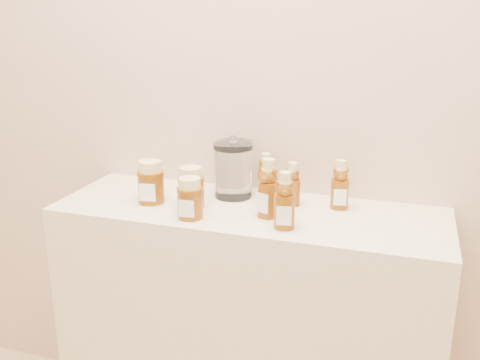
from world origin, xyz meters
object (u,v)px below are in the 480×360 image
(glass_canister, at_px, (233,167))
(bear_bottle_back_left, at_px, (266,172))
(display_table, at_px, (248,335))
(bear_bottle_front_left, at_px, (268,184))
(honey_jar_left, at_px, (151,182))

(glass_canister, bearing_deg, bear_bottle_back_left, 20.55)
(display_table, distance_m, glass_canister, 0.56)
(bear_bottle_front_left, xyz_separation_m, honey_jar_left, (-0.38, 0.00, -0.03))
(honey_jar_left, relative_size, glass_canister, 0.68)
(bear_bottle_back_left, relative_size, bear_bottle_front_left, 0.82)
(bear_bottle_back_left, xyz_separation_m, glass_canister, (-0.10, -0.04, 0.02))
(honey_jar_left, xyz_separation_m, glass_canister, (0.23, 0.13, 0.03))
(display_table, relative_size, honey_jar_left, 8.92)
(bear_bottle_back_left, relative_size, honey_jar_left, 1.20)
(bear_bottle_back_left, height_order, bear_bottle_front_left, bear_bottle_front_left)
(bear_bottle_back_left, relative_size, glass_canister, 0.82)
(bear_bottle_front_left, distance_m, glass_canister, 0.21)
(bear_bottle_front_left, bearing_deg, glass_canister, 158.56)
(bear_bottle_front_left, bearing_deg, bear_bottle_back_left, 127.75)
(display_table, xyz_separation_m, glass_canister, (-0.08, 0.10, 0.55))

